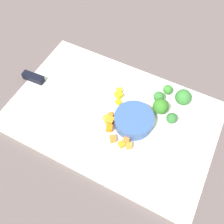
# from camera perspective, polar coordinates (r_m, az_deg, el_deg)

# --- Properties ---
(ground_plane) EXTENTS (4.00, 4.00, 0.00)m
(ground_plane) POSITION_cam_1_polar(r_m,az_deg,el_deg) (0.63, 0.00, -1.04)
(ground_plane) COLOR #554947
(cutting_board) EXTENTS (0.51, 0.33, 0.01)m
(cutting_board) POSITION_cam_1_polar(r_m,az_deg,el_deg) (0.62, 0.00, -0.76)
(cutting_board) COLOR white
(cutting_board) RESTS_ON ground_plane
(prep_bowl) EXTENTS (0.10, 0.10, 0.03)m
(prep_bowl) POSITION_cam_1_polar(r_m,az_deg,el_deg) (0.60, 5.27, -1.60)
(prep_bowl) COLOR #32528B
(prep_bowl) RESTS_ON cutting_board
(chef_knife) EXTENTS (0.33, 0.04, 0.02)m
(chef_knife) POSITION_cam_1_polar(r_m,az_deg,el_deg) (0.67, -12.26, 5.70)
(chef_knife) COLOR silver
(chef_knife) RESTS_ON cutting_board
(carrot_dice_0) EXTENTS (0.02, 0.02, 0.01)m
(carrot_dice_0) POSITION_cam_1_polar(r_m,az_deg,el_deg) (0.61, -0.48, -0.89)
(carrot_dice_0) COLOR orange
(carrot_dice_0) RESTS_ON cutting_board
(carrot_dice_1) EXTENTS (0.02, 0.02, 0.01)m
(carrot_dice_1) POSITION_cam_1_polar(r_m,az_deg,el_deg) (0.58, 0.20, -6.25)
(carrot_dice_1) COLOR orange
(carrot_dice_1) RESTS_ON cutting_board
(carrot_dice_2) EXTENTS (0.02, 0.02, 0.02)m
(carrot_dice_2) POSITION_cam_1_polar(r_m,az_deg,el_deg) (0.60, -0.51, -1.94)
(carrot_dice_2) COLOR orange
(carrot_dice_2) RESTS_ON cutting_board
(carrot_dice_3) EXTENTS (0.02, 0.02, 0.01)m
(carrot_dice_3) POSITION_cam_1_polar(r_m,az_deg,el_deg) (0.58, 3.27, -6.73)
(carrot_dice_3) COLOR orange
(carrot_dice_3) RESTS_ON cutting_board
(carrot_dice_4) EXTENTS (0.02, 0.02, 0.01)m
(carrot_dice_4) POSITION_cam_1_polar(r_m,az_deg,el_deg) (0.59, -0.67, -3.81)
(carrot_dice_4) COLOR orange
(carrot_dice_4) RESTS_ON cutting_board
(carrot_dice_5) EXTENTS (0.02, 0.02, 0.01)m
(carrot_dice_5) POSITION_cam_1_polar(r_m,az_deg,el_deg) (0.57, 3.93, -7.82)
(carrot_dice_5) COLOR orange
(carrot_dice_5) RESTS_ON cutting_board
(carrot_dice_6) EXTENTS (0.02, 0.02, 0.01)m
(carrot_dice_6) POSITION_cam_1_polar(r_m,az_deg,el_deg) (0.57, 2.25, -7.52)
(carrot_dice_6) COLOR orange
(carrot_dice_6) RESTS_ON cutting_board
(pepper_dice_0) EXTENTS (0.02, 0.02, 0.01)m
(pepper_dice_0) POSITION_cam_1_polar(r_m,az_deg,el_deg) (0.65, 1.67, 5.07)
(pepper_dice_0) COLOR yellow
(pepper_dice_0) RESTS_ON cutting_board
(pepper_dice_1) EXTENTS (0.02, 0.02, 0.01)m
(pepper_dice_1) POSITION_cam_1_polar(r_m,az_deg,el_deg) (0.63, 1.61, 2.22)
(pepper_dice_1) COLOR yellow
(pepper_dice_1) RESTS_ON cutting_board
(pepper_dice_2) EXTENTS (0.02, 0.02, 0.02)m
(pepper_dice_2) POSITION_cam_1_polar(r_m,az_deg,el_deg) (0.64, 1.54, 3.93)
(pepper_dice_2) COLOR yellow
(pepper_dice_2) RESTS_ON cutting_board
(pepper_dice_3) EXTENTS (0.02, 0.02, 0.01)m
(pepper_dice_3) POSITION_cam_1_polar(r_m,az_deg,el_deg) (0.60, -1.36, -1.45)
(pepper_dice_3) COLOR yellow
(pepper_dice_3) RESTS_ON cutting_board
(broccoli_floret_0) EXTENTS (0.03, 0.03, 0.03)m
(broccoli_floret_0) POSITION_cam_1_polar(r_m,az_deg,el_deg) (0.63, 10.81, 3.48)
(broccoli_floret_0) COLOR #96B960
(broccoli_floret_0) RESTS_ON cutting_board
(broccoli_floret_1) EXTENTS (0.04, 0.04, 0.04)m
(broccoli_floret_1) POSITION_cam_1_polar(r_m,az_deg,el_deg) (0.65, 16.21, 3.31)
(broccoli_floret_1) COLOR #88BF65
(broccoli_floret_1) RESTS_ON cutting_board
(broccoli_floret_2) EXTENTS (0.03, 0.03, 0.03)m
(broccoli_floret_2) POSITION_cam_1_polar(r_m,az_deg,el_deg) (0.61, 13.71, -1.44)
(broccoli_floret_2) COLOR #8DAE6B
(broccoli_floret_2) RESTS_ON cutting_board
(broccoli_floret_3) EXTENTS (0.04, 0.04, 0.04)m
(broccoli_floret_3) POSITION_cam_1_polar(r_m,az_deg,el_deg) (0.61, 11.23, 1.27)
(broccoli_floret_3) COLOR #83BC5E
(broccoli_floret_3) RESTS_ON cutting_board
(broccoli_floret_4) EXTENTS (0.03, 0.03, 0.03)m
(broccoli_floret_4) POSITION_cam_1_polar(r_m,az_deg,el_deg) (0.66, 12.83, 5.09)
(broccoli_floret_4) COLOR #83B855
(broccoli_floret_4) RESTS_ON cutting_board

